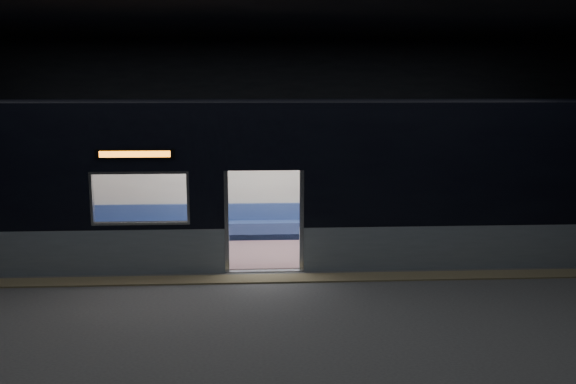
{
  "coord_description": "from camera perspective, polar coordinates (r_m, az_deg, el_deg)",
  "views": [
    {
      "loc": [
        -0.17,
        -10.68,
        3.7
      ],
      "look_at": [
        0.54,
        2.3,
        1.39
      ],
      "focal_mm": 38.0,
      "sensor_mm": 36.0,
      "label": 1
    }
  ],
  "objects": [
    {
      "name": "transit_map",
      "position": [
        15.31,
        13.05,
        1.42
      ],
      "size": [
        0.99,
        0.03,
        0.64
      ],
      "primitive_type": "cube",
      "color": "white",
      "rests_on": "metro_car"
    },
    {
      "name": "station_envelope",
      "position": [
        10.68,
        -2.24,
        9.87
      ],
      "size": [
        24.0,
        14.0,
        5.0
      ],
      "color": "black",
      "rests_on": "station_floor"
    },
    {
      "name": "tactile_strip",
      "position": [
        11.82,
        -2.16,
        -8.11
      ],
      "size": [
        22.8,
        0.5,
        0.03
      ],
      "primitive_type": "cube",
      "color": "#8C7F59",
      "rests_on": "station_floor"
    },
    {
      "name": "metro_car",
      "position": [
        13.35,
        -2.37,
        2.07
      ],
      "size": [
        18.0,
        3.04,
        3.35
      ],
      "color": "#8C98A7",
      "rests_on": "station_floor"
    },
    {
      "name": "passenger",
      "position": [
        15.26,
        14.89,
        -1.29
      ],
      "size": [
        0.39,
        0.67,
        1.34
      ],
      "rotation": [
        0.0,
        0.0,
        0.07
      ],
      "color": "black",
      "rests_on": "metro_car"
    },
    {
      "name": "station_floor",
      "position": [
        11.3,
        -2.11,
        -9.08
      ],
      "size": [
        24.0,
        14.0,
        0.01
      ],
      "primitive_type": "cube",
      "color": "#47494C",
      "rests_on": "ground"
    },
    {
      "name": "handbag",
      "position": [
        15.08,
        15.06,
        -1.87
      ],
      "size": [
        0.34,
        0.32,
        0.14
      ],
      "primitive_type": "cube",
      "rotation": [
        0.0,
        0.0,
        -0.36
      ],
      "color": "black",
      "rests_on": "passenger"
    }
  ]
}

